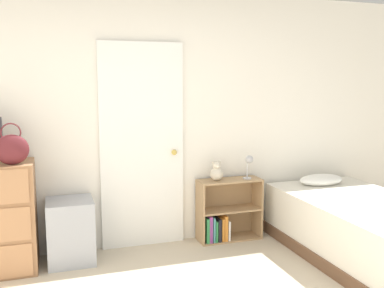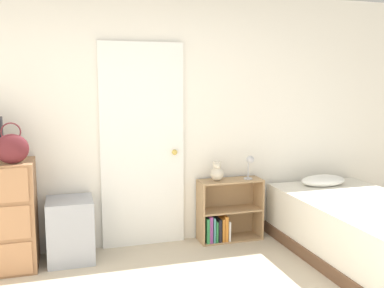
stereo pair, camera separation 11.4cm
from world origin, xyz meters
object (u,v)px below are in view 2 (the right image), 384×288
(handbag, at_px, (12,148))
(storage_bin, at_px, (71,230))
(bookshelf, at_px, (225,216))
(bed, at_px, (363,230))
(desk_lamp, at_px, (250,163))
(teddy_bear, at_px, (217,172))

(handbag, relative_size, storage_bin, 0.60)
(handbag, distance_m, storage_bin, 0.94)
(bookshelf, height_order, bed, bed)
(storage_bin, distance_m, desk_lamp, 1.89)
(handbag, xyz_separation_m, bed, (3.09, -0.59, -0.82))
(bookshelf, height_order, teddy_bear, teddy_bear)
(storage_bin, distance_m, bed, 2.74)
(handbag, bearing_deg, bed, -10.77)
(bookshelf, distance_m, bed, 1.36)
(storage_bin, distance_m, teddy_bear, 1.54)
(handbag, relative_size, bookshelf, 0.52)
(handbag, bearing_deg, storage_bin, 18.70)
(storage_bin, xyz_separation_m, bed, (2.64, -0.74, -0.02))
(handbag, distance_m, bed, 3.25)
(desk_lamp, height_order, bed, desk_lamp)
(teddy_bear, distance_m, desk_lamp, 0.36)
(bookshelf, relative_size, teddy_bear, 3.23)
(handbag, distance_m, desk_lamp, 2.29)
(handbag, xyz_separation_m, storage_bin, (0.45, 0.15, -0.81))
(storage_bin, bearing_deg, bed, -15.62)
(teddy_bear, relative_size, desk_lamp, 0.83)
(teddy_bear, distance_m, bed, 1.50)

